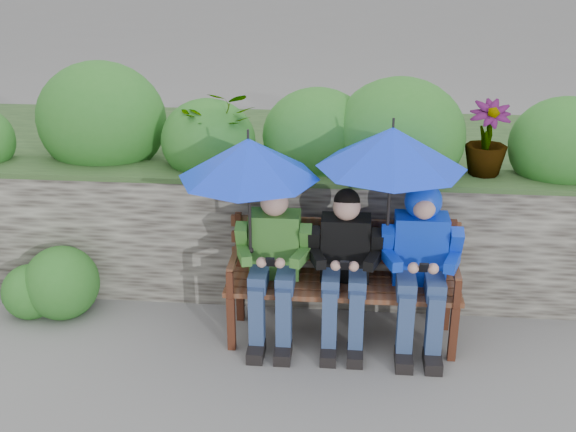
# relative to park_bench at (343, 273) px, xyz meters

# --- Properties ---
(ground) EXTENTS (60.00, 60.00, 0.00)m
(ground) POSITION_rel_park_bench_xyz_m (-0.37, -0.22, -0.48)
(ground) COLOR slate
(ground) RESTS_ON ground
(garden_backdrop) EXTENTS (8.00, 2.88, 1.81)m
(garden_backdrop) POSITION_rel_park_bench_xyz_m (-0.34, 1.37, 0.15)
(garden_backdrop) COLOR #38342F
(garden_backdrop) RESTS_ON ground
(park_bench) EXTENTS (1.61, 0.47, 0.85)m
(park_bench) POSITION_rel_park_bench_xyz_m (0.00, 0.00, 0.00)
(park_bench) COLOR #432013
(park_bench) RESTS_ON ground
(boy_left) EXTENTS (0.52, 0.60, 1.12)m
(boy_left) POSITION_rel_park_bench_xyz_m (-0.48, -0.08, 0.13)
(boy_left) COLOR #2A701A
(boy_left) RESTS_ON ground
(boy_middle) EXTENTS (0.51, 0.59, 1.10)m
(boy_middle) POSITION_rel_park_bench_xyz_m (0.01, -0.07, 0.13)
(boy_middle) COLOR black
(boy_middle) RESTS_ON ground
(boy_right) EXTENTS (0.54, 0.66, 1.15)m
(boy_right) POSITION_rel_park_bench_xyz_m (0.52, -0.07, 0.19)
(boy_right) COLOR #0B44C0
(boy_right) RESTS_ON ground
(umbrella_left) EXTENTS (0.94, 0.94, 0.87)m
(umbrella_left) POSITION_rel_park_bench_xyz_m (-0.63, -0.10, 0.85)
(umbrella_left) COLOR #0D32E6
(umbrella_left) RESTS_ON ground
(umbrella_right) EXTENTS (0.98, 0.98, 0.93)m
(umbrella_right) POSITION_rel_park_bench_xyz_m (0.29, -0.04, 0.93)
(umbrella_right) COLOR #0D32E6
(umbrella_right) RESTS_ON ground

